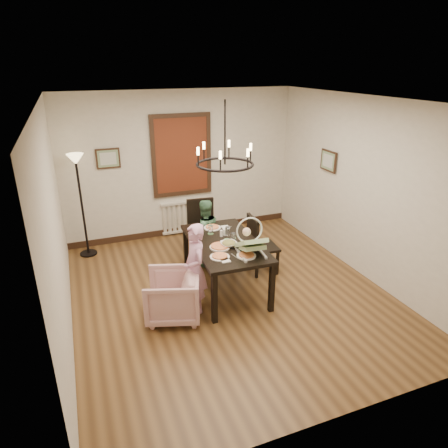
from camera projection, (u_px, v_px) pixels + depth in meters
room_shell at (221, 198)px, 5.83m from camera, size 4.51×5.00×2.81m
dining_table at (225, 247)px, 5.91m from camera, size 1.01×1.72×0.79m
chair_far at (203, 231)px, 6.88m from camera, size 0.52×0.52×1.07m
chair_right at (264, 244)px, 6.49m from camera, size 0.47×0.47×1.00m
armchair at (173, 296)px, 5.36m from camera, size 0.91×0.90×0.66m
elderly_woman at (195, 276)px, 5.45m from camera, size 0.26×0.39×1.07m
seated_man at (205, 238)px, 6.73m from camera, size 0.49×0.39×0.97m
baby_bouncer at (251, 242)px, 5.45m from camera, size 0.45×0.58×0.36m
salad_bowl at (229, 244)px, 5.72m from camera, size 0.29×0.29×0.07m
pizza_platter at (220, 247)px, 5.67m from camera, size 0.29×0.29×0.04m
drinking_glass at (233, 237)px, 5.85m from camera, size 0.07×0.07×0.14m
window_blinds at (182, 155)px, 7.56m from camera, size 1.00×0.03×1.40m
radiator at (184, 216)px, 8.05m from camera, size 0.92×0.12×0.62m
picture_back at (108, 158)px, 7.10m from camera, size 0.42×0.03×0.36m
picture_right at (328, 161)px, 6.93m from camera, size 0.03×0.42×0.36m
floor_lamp at (82, 208)px, 6.92m from camera, size 0.30×0.30×1.80m
chandelier at (225, 164)px, 5.44m from camera, size 0.80×0.80×0.04m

